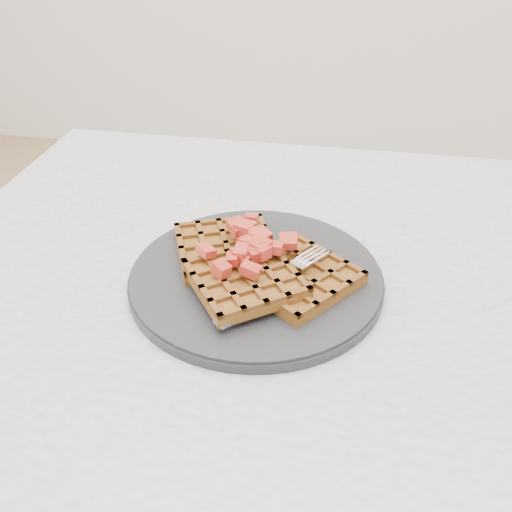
# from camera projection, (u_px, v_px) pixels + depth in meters

# --- Properties ---
(table) EXTENTS (1.20, 0.80, 0.75)m
(table) POSITION_uv_depth(u_px,v_px,m) (375.00, 350.00, 0.77)
(table) COLOR silver
(table) RESTS_ON ground
(plate) EXTENTS (0.31, 0.31, 0.02)m
(plate) POSITION_uv_depth(u_px,v_px,m) (256.00, 278.00, 0.70)
(plate) COLOR black
(plate) RESTS_ON table
(waffles) EXTENTS (0.26, 0.23, 0.03)m
(waffles) POSITION_uv_depth(u_px,v_px,m) (256.00, 267.00, 0.68)
(waffles) COLOR brown
(waffles) RESTS_ON plate
(strawberry_pile) EXTENTS (0.15, 0.15, 0.02)m
(strawberry_pile) POSITION_uv_depth(u_px,v_px,m) (256.00, 246.00, 0.67)
(strawberry_pile) COLOR #951209
(strawberry_pile) RESTS_ON waffles
(fork) EXTENTS (0.12, 0.16, 0.02)m
(fork) POSITION_uv_depth(u_px,v_px,m) (282.00, 288.00, 0.65)
(fork) COLOR silver
(fork) RESTS_ON plate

